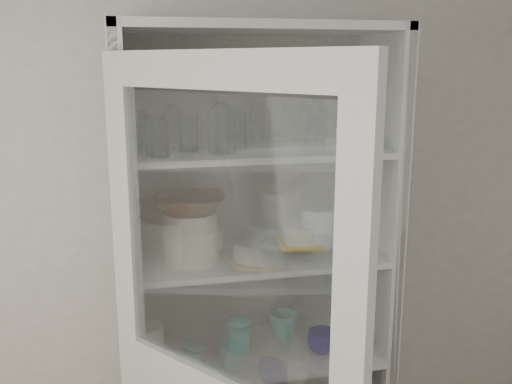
{
  "coord_description": "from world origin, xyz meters",
  "views": [
    {
      "loc": [
        -0.24,
        -0.74,
        1.97
      ],
      "look_at": [
        0.2,
        1.27,
        1.5
      ],
      "focal_mm": 40.0,
      "sensor_mm": 36.0,
      "label": 1
    }
  ],
  "objects_px": {
    "measuring_cups": "(177,365)",
    "cream_bowl": "(190,220)",
    "white_canister": "(150,341)",
    "glass_platter": "(301,247)",
    "yellow_trivet": "(301,243)",
    "white_ramekin": "(301,234)",
    "mug_white": "(344,342)",
    "goblet_3": "(318,121)",
    "plate_stack_back": "(199,237)",
    "pantry_cabinet": "(253,323)",
    "mug_teal": "(284,325)",
    "goblet_1": "(221,121)",
    "teal_jar": "(239,335)",
    "plate_stack_front": "(191,245)",
    "goblet_2": "(313,118)",
    "mug_blue": "(322,341)",
    "goblet_0": "(140,127)",
    "grey_bowl_stack": "(318,228)",
    "terracotta_bowl": "(190,204)"
  },
  "relations": [
    {
      "from": "mug_blue",
      "to": "plate_stack_front",
      "type": "bearing_deg",
      "value": -173.63
    },
    {
      "from": "glass_platter",
      "to": "mug_white",
      "type": "bearing_deg",
      "value": -37.6
    },
    {
      "from": "white_ramekin",
      "to": "plate_stack_front",
      "type": "bearing_deg",
      "value": -173.36
    },
    {
      "from": "plate_stack_front",
      "to": "mug_teal",
      "type": "height_order",
      "value": "plate_stack_front"
    },
    {
      "from": "goblet_3",
      "to": "mug_blue",
      "type": "bearing_deg",
      "value": -97.79
    },
    {
      "from": "goblet_3",
      "to": "mug_white",
      "type": "bearing_deg",
      "value": -75.02
    },
    {
      "from": "mug_blue",
      "to": "mug_teal",
      "type": "height_order",
      "value": "mug_teal"
    },
    {
      "from": "plate_stack_back",
      "to": "yellow_trivet",
      "type": "height_order",
      "value": "plate_stack_back"
    },
    {
      "from": "white_canister",
      "to": "mug_white",
      "type": "bearing_deg",
      "value": -10.78
    },
    {
      "from": "cream_bowl",
      "to": "white_ramekin",
      "type": "xyz_separation_m",
      "value": [
        0.43,
        0.05,
        -0.09
      ]
    },
    {
      "from": "pantry_cabinet",
      "to": "yellow_trivet",
      "type": "xyz_separation_m",
      "value": [
        0.18,
        -0.06,
        0.34
      ]
    },
    {
      "from": "goblet_3",
      "to": "glass_platter",
      "type": "xyz_separation_m",
      "value": [
        -0.09,
        -0.1,
        -0.47
      ]
    },
    {
      "from": "measuring_cups",
      "to": "cream_bowl",
      "type": "bearing_deg",
      "value": 33.54
    },
    {
      "from": "cream_bowl",
      "to": "yellow_trivet",
      "type": "relative_size",
      "value": 1.14
    },
    {
      "from": "plate_stack_back",
      "to": "yellow_trivet",
      "type": "bearing_deg",
      "value": -18.08
    },
    {
      "from": "plate_stack_back",
      "to": "cream_bowl",
      "type": "relative_size",
      "value": 1.05
    },
    {
      "from": "white_ramekin",
      "to": "mug_white",
      "type": "relative_size",
      "value": 1.43
    },
    {
      "from": "mug_teal",
      "to": "white_canister",
      "type": "distance_m",
      "value": 0.54
    },
    {
      "from": "grey_bowl_stack",
      "to": "mug_white",
      "type": "height_order",
      "value": "grey_bowl_stack"
    },
    {
      "from": "goblet_3",
      "to": "white_ramekin",
      "type": "relative_size",
      "value": 1.17
    },
    {
      "from": "goblet_2",
      "to": "white_canister",
      "type": "xyz_separation_m",
      "value": [
        -0.67,
        -0.09,
        -0.83
      ]
    },
    {
      "from": "plate_stack_back",
      "to": "teal_jar",
      "type": "xyz_separation_m",
      "value": [
        0.14,
        -0.12,
        -0.38
      ]
    },
    {
      "from": "pantry_cabinet",
      "to": "goblet_3",
      "type": "relative_size",
      "value": 12.56
    },
    {
      "from": "plate_stack_front",
      "to": "mug_white",
      "type": "relative_size",
      "value": 2.03
    },
    {
      "from": "goblet_2",
      "to": "plate_stack_front",
      "type": "xyz_separation_m",
      "value": [
        -0.51,
        -0.17,
        -0.43
      ]
    },
    {
      "from": "goblet_2",
      "to": "plate_stack_front",
      "type": "distance_m",
      "value": 0.69
    },
    {
      "from": "terracotta_bowl",
      "to": "teal_jar",
      "type": "height_order",
      "value": "terracotta_bowl"
    },
    {
      "from": "yellow_trivet",
      "to": "pantry_cabinet",
      "type": "bearing_deg",
      "value": 160.79
    },
    {
      "from": "glass_platter",
      "to": "yellow_trivet",
      "type": "xyz_separation_m",
      "value": [
        0.0,
        0.0,
        0.02
      ]
    },
    {
      "from": "grey_bowl_stack",
      "to": "mug_blue",
      "type": "distance_m",
      "value": 0.44
    },
    {
      "from": "goblet_3",
      "to": "mug_teal",
      "type": "xyz_separation_m",
      "value": [
        -0.14,
        -0.03,
        -0.83
      ]
    },
    {
      "from": "glass_platter",
      "to": "mug_blue",
      "type": "xyz_separation_m",
      "value": [
        0.07,
        -0.09,
        -0.36
      ]
    },
    {
      "from": "cream_bowl",
      "to": "goblet_0",
      "type": "bearing_deg",
      "value": 143.04
    },
    {
      "from": "goblet_0",
      "to": "goblet_3",
      "type": "bearing_deg",
      "value": 2.29
    },
    {
      "from": "goblet_2",
      "to": "mug_teal",
      "type": "relative_size",
      "value": 1.63
    },
    {
      "from": "goblet_2",
      "to": "mug_blue",
      "type": "distance_m",
      "value": 0.87
    },
    {
      "from": "pantry_cabinet",
      "to": "mug_white",
      "type": "height_order",
      "value": "pantry_cabinet"
    },
    {
      "from": "goblet_3",
      "to": "plate_stack_back",
      "type": "distance_m",
      "value": 0.65
    },
    {
      "from": "yellow_trivet",
      "to": "white_ramekin",
      "type": "height_order",
      "value": "white_ramekin"
    },
    {
      "from": "pantry_cabinet",
      "to": "goblet_2",
      "type": "bearing_deg",
      "value": 12.71
    },
    {
      "from": "goblet_2",
      "to": "cream_bowl",
      "type": "height_order",
      "value": "goblet_2"
    },
    {
      "from": "white_ramekin",
      "to": "white_canister",
      "type": "relative_size",
      "value": 1.14
    },
    {
      "from": "plate_stack_back",
      "to": "white_ramekin",
      "type": "height_order",
      "value": "white_ramekin"
    },
    {
      "from": "white_ramekin",
      "to": "yellow_trivet",
      "type": "bearing_deg",
      "value": 0.0
    },
    {
      "from": "plate_stack_back",
      "to": "goblet_3",
      "type": "bearing_deg",
      "value": -3.39
    },
    {
      "from": "pantry_cabinet",
      "to": "white_canister",
      "type": "relative_size",
      "value": 16.76
    },
    {
      "from": "goblet_2",
      "to": "teal_jar",
      "type": "distance_m",
      "value": 0.9
    },
    {
      "from": "white_canister",
      "to": "glass_platter",
      "type": "bearing_deg",
      "value": -2.51
    },
    {
      "from": "goblet_1",
      "to": "teal_jar",
      "type": "height_order",
      "value": "goblet_1"
    },
    {
      "from": "goblet_3",
      "to": "glass_platter",
      "type": "height_order",
      "value": "goblet_3"
    }
  ]
}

